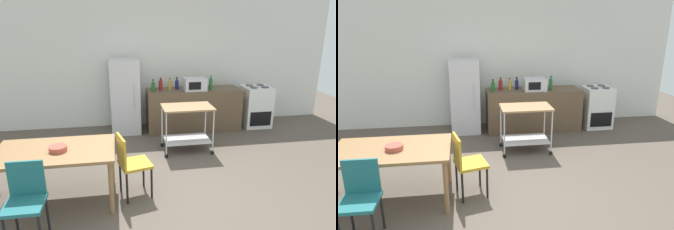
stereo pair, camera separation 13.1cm
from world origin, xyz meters
The scene contains 16 objects.
ground_plane centered at (0.00, 0.00, 0.00)m, with size 12.00×12.00×0.00m, color brown.
back_wall centered at (0.00, 3.20, 1.45)m, with size 8.40×0.12×2.90m, color silver.
kitchen_counter centered at (0.90, 2.60, 0.45)m, with size 2.00×0.64×0.90m, color brown.
dining_table centered at (-1.52, 0.15, 0.67)m, with size 1.50×0.90×0.75m.
chair_teal centered at (-1.72, -0.55, 0.52)m, with size 0.41×0.41×0.89m.
chair_mustard centered at (-0.58, 0.13, 0.52)m, with size 0.48×0.48×0.89m.
stove_oven centered at (2.35, 2.62, 0.45)m, with size 0.60×0.61×0.92m.
refrigerator centered at (-0.55, 2.70, 0.78)m, with size 0.60×0.63×1.55m.
kitchen_cart centered at (0.51, 1.50, 0.57)m, with size 0.91×0.57×0.85m.
bottle_sparkling_water centered at (0.03, 2.55, 1.00)m, with size 0.08×0.08×0.25m.
bottle_soda centered at (0.19, 2.63, 1.01)m, with size 0.08×0.08×0.26m.
bottle_vinegar centered at (0.40, 2.66, 0.99)m, with size 0.08×0.08×0.24m.
bottle_soy_sauce centered at (0.55, 2.66, 1.00)m, with size 0.08×0.08×0.26m.
microwave centered at (0.90, 2.51, 1.03)m, with size 0.46×0.35×0.26m.
bottle_olive_oil centered at (1.24, 2.50, 1.02)m, with size 0.07×0.07×0.30m.
fruit_bowl centered at (-1.47, 0.10, 0.78)m, with size 0.22×0.22×0.07m, color #B24C3F.
Camera 2 is at (-0.57, -3.63, 2.34)m, focal length 32.77 mm.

